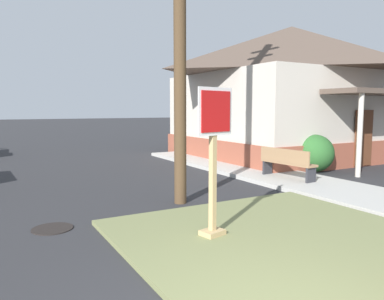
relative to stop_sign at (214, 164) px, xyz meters
The scene contains 7 objects.
grass_corner_patch 1.85m from the stop_sign, 49.33° to the right, with size 4.82×5.63×0.08m, color olive.
sidewalk_strip 5.46m from the stop_sign, 31.79° to the left, with size 2.20×15.51×0.12m, color #B2AFA8.
stop_sign is the anchor object (origin of this frame).
manhole_cover 3.08m from the stop_sign, 139.68° to the left, with size 0.70×0.70×0.02m, color black.
street_bench 5.31m from the stop_sign, 34.29° to the left, with size 0.55×1.79×0.85m.
corner_house 11.66m from the stop_sign, 40.54° to the left, with size 8.78×9.06×5.63m.
shrub_near_porch 7.53m from the stop_sign, 31.03° to the left, with size 1.28×1.28×1.25m, color #295C28.
Camera 1 is at (-2.15, -2.23, 2.09)m, focal length 34.98 mm.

